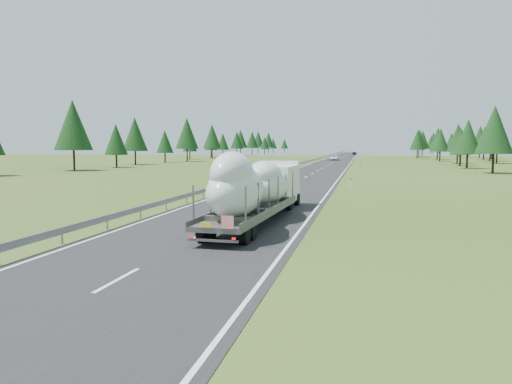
% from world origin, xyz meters
% --- Properties ---
extents(ground, '(400.00, 400.00, 0.00)m').
position_xyz_m(ground, '(0.00, 0.00, 0.00)').
color(ground, '#324617').
rests_on(ground, ground).
extents(road_surface, '(10.00, 400.00, 0.02)m').
position_xyz_m(road_surface, '(0.00, 100.00, 0.01)').
color(road_surface, black).
rests_on(road_surface, ground).
extents(guardrail, '(0.10, 400.00, 0.76)m').
position_xyz_m(guardrail, '(-5.30, 99.94, 0.60)').
color(guardrail, slate).
rests_on(guardrail, ground).
extents(marker_posts, '(0.13, 350.08, 1.00)m').
position_xyz_m(marker_posts, '(6.50, 155.00, 0.54)').
color(marker_posts, silver).
rests_on(marker_posts, ground).
extents(highway_sign, '(0.08, 0.90, 2.60)m').
position_xyz_m(highway_sign, '(7.20, 80.00, 1.81)').
color(highway_sign, slate).
rests_on(highway_sign, ground).
extents(tree_line_right, '(28.04, 314.27, 12.18)m').
position_xyz_m(tree_line_right, '(38.80, 108.60, 6.77)').
color(tree_line_right, black).
rests_on(tree_line_right, ground).
extents(tree_line_left, '(14.97, 313.61, 12.65)m').
position_xyz_m(tree_line_left, '(-44.16, 122.43, 6.99)').
color(tree_line_left, black).
rests_on(tree_line_left, ground).
extents(boat_truck, '(3.04, 17.43, 4.10)m').
position_xyz_m(boat_truck, '(1.92, 4.00, 2.07)').
color(boat_truck, silver).
rests_on(boat_truck, ground).
extents(distant_van, '(2.74, 5.74, 1.58)m').
position_xyz_m(distant_van, '(-0.70, 125.45, 0.79)').
color(distant_van, white).
rests_on(distant_van, ground).
extents(distant_car_dark, '(2.20, 4.66, 1.54)m').
position_xyz_m(distant_car_dark, '(3.34, 217.43, 0.77)').
color(distant_car_dark, black).
rests_on(distant_car_dark, ground).
extents(distant_car_blue, '(1.76, 4.28, 1.38)m').
position_xyz_m(distant_car_blue, '(-0.58, 268.71, 0.69)').
color(distant_car_blue, '#182145').
rests_on(distant_car_blue, ground).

